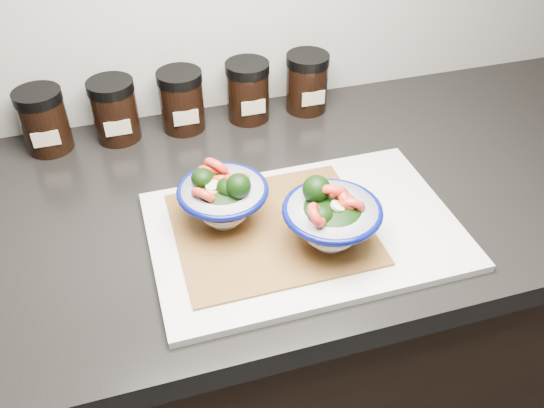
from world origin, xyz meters
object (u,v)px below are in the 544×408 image
object	(u,v)px
bowl_left	(223,198)
spice_jar_e	(307,82)
spice_jar_b	(115,110)
cutting_board	(304,230)
spice_jar_a	(44,120)
bowl_right	(331,218)
spice_jar_d	(248,91)
spice_jar_c	(182,100)

from	to	relation	value
bowl_left	spice_jar_e	world-z (taller)	bowl_left
bowl_left	spice_jar_b	distance (m)	0.33
cutting_board	bowl_left	distance (m)	0.13
bowl_left	spice_jar_a	world-z (taller)	bowl_left
bowl_right	spice_jar_a	distance (m)	0.54
bowl_right	spice_jar_e	bearing A→B (deg)	75.28
bowl_right	spice_jar_b	size ratio (longest dim) A/B	1.23
spice_jar_d	cutting_board	bearing A→B (deg)	-91.10
spice_jar_c	spice_jar_b	bearing A→B (deg)	180.00
bowl_right	bowl_left	bearing A→B (deg)	146.07
bowl_right	spice_jar_a	xyz separation A→B (m)	(-0.38, 0.39, -0.00)
bowl_left	spice_jar_d	size ratio (longest dim) A/B	1.18
spice_jar_a	spice_jar_c	size ratio (longest dim) A/B	1.00
spice_jar_a	spice_jar_e	size ratio (longest dim) A/B	1.00
cutting_board	spice_jar_b	size ratio (longest dim) A/B	3.98
cutting_board	spice_jar_e	world-z (taller)	spice_jar_e
spice_jar_b	spice_jar_d	size ratio (longest dim) A/B	1.00
bowl_left	spice_jar_e	distance (m)	0.38
bowl_left	bowl_right	distance (m)	0.16
spice_jar_e	spice_jar_a	bearing A→B (deg)	180.00
spice_jar_a	spice_jar_e	distance (m)	0.48
spice_jar_c	spice_jar_e	bearing A→B (deg)	0.00
spice_jar_a	spice_jar_b	distance (m)	0.12
spice_jar_a	spice_jar_e	world-z (taller)	same
cutting_board	spice_jar_a	bearing A→B (deg)	136.09
spice_jar_d	spice_jar_e	size ratio (longest dim) A/B	1.00
bowl_right	spice_jar_c	xyz separation A→B (m)	(-0.14, 0.39, -0.00)
spice_jar_c	bowl_left	bearing A→B (deg)	-88.40
spice_jar_b	spice_jar_e	world-z (taller)	same
cutting_board	spice_jar_e	xyz separation A→B (m)	(0.12, 0.35, 0.05)
spice_jar_b	spice_jar_c	bearing A→B (deg)	0.00
bowl_right	spice_jar_c	distance (m)	0.41
bowl_right	cutting_board	bearing A→B (deg)	117.26
spice_jar_b	bowl_left	bearing A→B (deg)	-66.75
bowl_left	spice_jar_c	xyz separation A→B (m)	(-0.01, 0.30, -0.00)
spice_jar_b	cutting_board	bearing A→B (deg)	-55.37
bowl_left	spice_jar_b	bearing A→B (deg)	113.25
bowl_left	spice_jar_a	size ratio (longest dim) A/B	1.18
spice_jar_a	spice_jar_d	xyz separation A→B (m)	(0.37, 0.00, 0.00)
cutting_board	spice_jar_d	size ratio (longest dim) A/B	3.98
spice_jar_a	cutting_board	bearing A→B (deg)	-43.91
spice_jar_d	spice_jar_e	world-z (taller)	same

